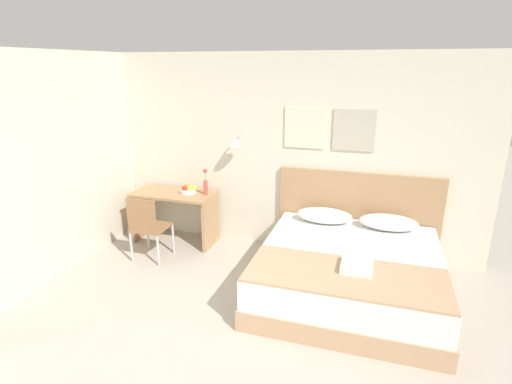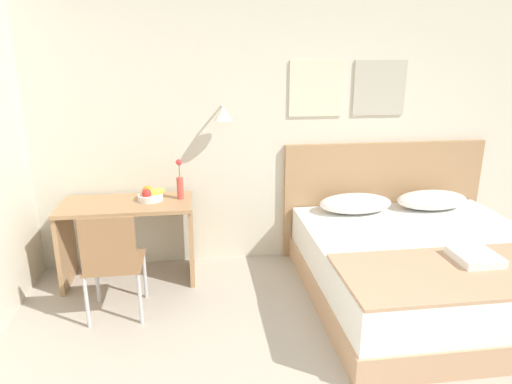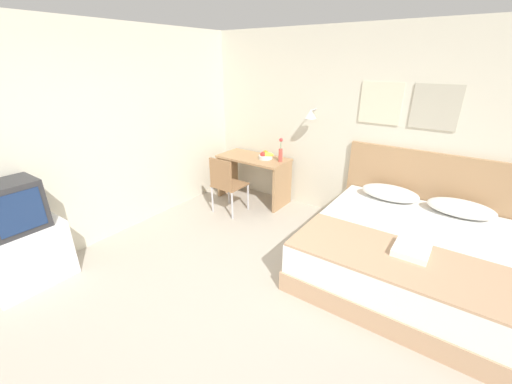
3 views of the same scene
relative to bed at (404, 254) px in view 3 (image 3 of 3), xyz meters
The scene contains 15 objects.
ground_plane 2.06m from the bed, 122.53° to the right, with size 24.00×24.00×0.00m, color #B2A899.
wall_back 1.87m from the bed, 135.19° to the left, with size 5.43×0.31×2.65m.
wall_left 4.04m from the bed, 151.99° to the right, with size 0.06×5.78×2.65m.
bed is the anchor object (origin of this frame).
headboard 1.07m from the bed, 90.00° to the left, with size 2.08×0.06×1.17m.
pillow_left 0.93m from the bed, 117.36° to the left, with size 0.71×0.37×0.18m.
pillow_right 0.93m from the bed, 62.64° to the left, with size 0.71×0.37×0.18m.
throw_blanket 0.64m from the bed, 90.00° to the right, with size 1.90×0.80×0.02m.
folded_towel_near_foot 0.56m from the bed, 77.78° to the right, with size 0.30×0.32×0.06m.
desk 2.65m from the bed, 164.02° to the left, with size 1.16×0.57×0.75m.
desk_chair 2.59m from the bed, behind, with size 0.44×0.44×0.89m.
fruit_bowl 2.51m from the bed, 161.77° to the left, with size 0.25×0.22×0.13m.
flower_vase 2.29m from the bed, 159.27° to the left, with size 0.06×0.06×0.37m.
tv_stand 3.99m from the bed, 142.92° to the right, with size 0.42×0.75×0.65m.
television 4.04m from the bed, 142.90° to the right, with size 0.41×0.50×0.50m.
Camera 3 is at (1.43, -1.55, 2.22)m, focal length 22.00 mm.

